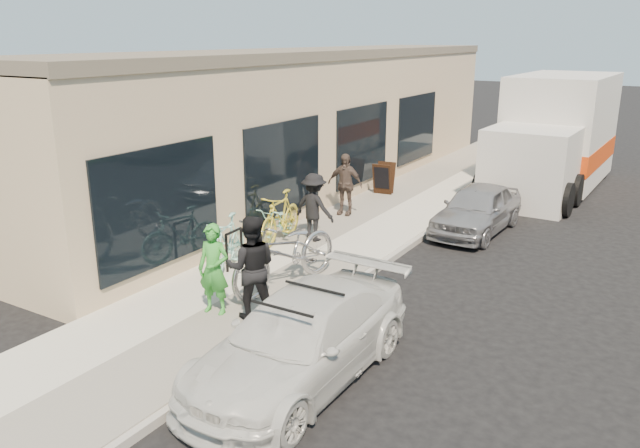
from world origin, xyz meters
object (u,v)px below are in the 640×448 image
at_px(sedan_silver, 477,209).
at_px(cruiser_bike_a, 228,243).
at_px(cruiser_bike_c, 281,217).
at_px(sandwich_board, 384,178).
at_px(bike_rack, 234,245).
at_px(moving_truck, 555,139).
at_px(woman_rider, 214,269).
at_px(bystander_a, 314,207).
at_px(man_standing, 251,267).
at_px(cruiser_bike_b, 277,224).
at_px(bystander_b, 345,184).
at_px(tandem_bike, 286,252).
at_px(sedan_white, 301,339).

distance_m(sedan_silver, cruiser_bike_a, 6.33).
bearing_deg(cruiser_bike_c, sandwich_board, 81.44).
relative_size(bike_rack, moving_truck, 0.11).
relative_size(woman_rider, bystander_a, 0.99).
distance_m(moving_truck, man_standing, 13.01).
distance_m(sandwich_board, bystander_a, 4.81).
relative_size(woman_rider, cruiser_bike_b, 0.96).
height_order(bike_rack, bystander_b, bystander_b).
bearing_deg(bike_rack, man_standing, -44.09).
relative_size(bike_rack, bystander_a, 0.51).
bearing_deg(sedan_silver, moving_truck, 87.65).
xyz_separation_m(sedan_silver, cruiser_bike_b, (-3.45, -3.50, -0.02)).
relative_size(man_standing, bystander_a, 1.12).
xyz_separation_m(sedan_silver, bystander_a, (-2.80, -2.96, 0.33)).
bearing_deg(bystander_a, bystander_b, -74.08).
bearing_deg(sedan_silver, bystander_b, -164.85).
height_order(tandem_bike, woman_rider, woman_rider).
bearing_deg(sandwich_board, man_standing, -84.44).
bearing_deg(tandem_bike, cruiser_bike_b, 138.50).
distance_m(cruiser_bike_c, bystander_a, 0.78).
bearing_deg(cruiser_bike_c, bystander_b, 78.64).
bearing_deg(bike_rack, sedan_silver, 58.60).
bearing_deg(moving_truck, cruiser_bike_c, -111.44).
relative_size(tandem_bike, woman_rider, 1.69).
bearing_deg(woman_rider, sandwich_board, 87.87).
distance_m(woman_rider, cruiser_bike_a, 2.01).
distance_m(sedan_silver, tandem_bike, 5.86).
xyz_separation_m(woman_rider, cruiser_bike_a, (-1.09, 1.67, -0.22)).
bearing_deg(sedan_white, cruiser_bike_c, 128.33).
distance_m(sedan_silver, bystander_a, 4.09).
bearing_deg(tandem_bike, bike_rack, 178.28).
distance_m(sedan_silver, woman_rider, 7.43).
height_order(sandwich_board, bystander_b, bystander_b).
distance_m(sedan_white, woman_rider, 2.40).
height_order(man_standing, cruiser_bike_b, man_standing).
height_order(bike_rack, tandem_bike, tandem_bike).
bearing_deg(moving_truck, sandwich_board, -131.79).
xyz_separation_m(moving_truck, bystander_a, (-3.32, -8.89, -0.61)).
relative_size(sedan_silver, bystander_a, 2.23).
xyz_separation_m(tandem_bike, cruiser_bike_b, (-1.67, 2.08, -0.26)).
bearing_deg(bystander_b, cruiser_bike_c, -100.26).
bearing_deg(bystander_a, tandem_bike, 115.93).
xyz_separation_m(sedan_white, cruiser_bike_a, (-3.33, 2.50, 0.09)).
xyz_separation_m(sedan_white, moving_truck, (0.47, 13.84, 0.92)).
bearing_deg(sedan_white, cruiser_bike_a, 143.98).
height_order(sedan_white, moving_truck, moving_truck).
distance_m(sedan_silver, moving_truck, 6.02).
xyz_separation_m(sandwich_board, cruiser_bike_c, (-0.06, -5.20, 0.10)).
relative_size(sedan_white, tandem_bike, 1.61).
distance_m(tandem_bike, cruiser_bike_a, 1.52).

